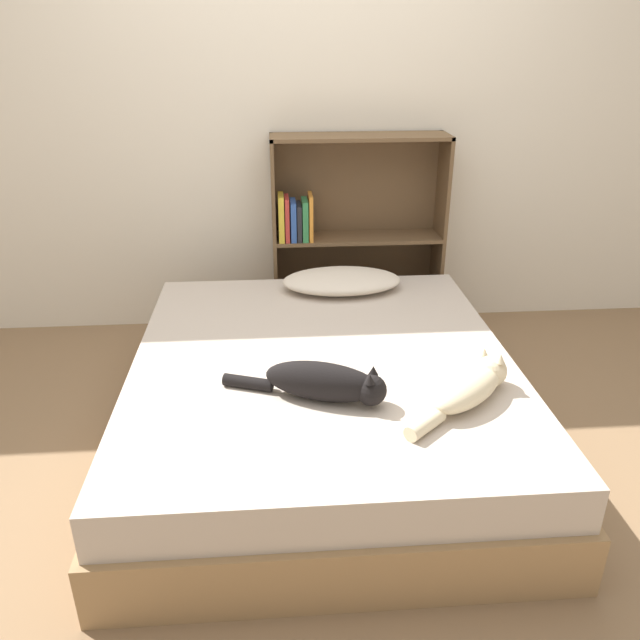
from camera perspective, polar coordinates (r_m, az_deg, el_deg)
ground_plane at (r=2.79m, az=0.22°, el=-10.63°), size 8.00×8.00×0.00m
wall_back at (r=3.57m, az=-1.49°, el=18.91°), size 8.00×0.06×2.50m
bed at (r=2.68m, az=0.23°, el=-7.17°), size 1.59×1.84×0.40m
pillow at (r=3.22m, az=1.99°, el=3.61°), size 0.61×0.35×0.10m
cat_light at (r=2.32m, az=13.57°, el=-5.91°), size 0.46×0.43×0.15m
cat_dark at (r=2.25m, az=0.55°, el=-5.75°), size 0.59×0.28×0.15m
bookshelf at (r=3.60m, az=2.77°, el=7.98°), size 0.96×0.26×1.12m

